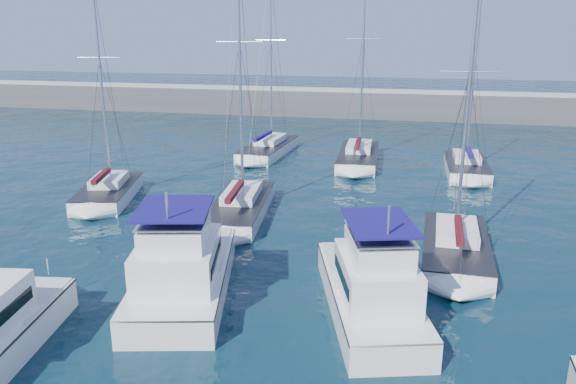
% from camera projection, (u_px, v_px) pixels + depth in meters
% --- Properties ---
extents(ground, '(220.00, 220.00, 0.00)m').
position_uv_depth(ground, '(286.00, 302.00, 23.50)').
color(ground, black).
rests_on(ground, ground).
extents(breakwater, '(160.00, 6.00, 4.45)m').
position_uv_depth(breakwater, '(374.00, 108.00, 71.90)').
color(breakwater, '#424244').
rests_on(breakwater, ground).
extents(motor_yacht_port_inner, '(5.71, 9.91, 4.69)m').
position_uv_depth(motor_yacht_port_inner, '(182.00, 272.00, 23.68)').
color(motor_yacht_port_inner, silver).
rests_on(motor_yacht_port_inner, ground).
extents(motor_yacht_stbd_inner, '(5.47, 9.48, 4.69)m').
position_uv_depth(motor_yacht_stbd_inner, '(371.00, 290.00, 22.07)').
color(motor_yacht_stbd_inner, silver).
rests_on(motor_yacht_stbd_inner, ground).
extents(sailboat_mid_a, '(4.75, 7.79, 14.72)m').
position_uv_depth(sailboat_mid_a, '(108.00, 192.00, 37.26)').
color(sailboat_mid_a, silver).
rests_on(sailboat_mid_a, ground).
extents(sailboat_mid_b, '(3.99, 9.32, 16.45)m').
position_uv_depth(sailboat_mid_b, '(240.00, 207.00, 34.20)').
color(sailboat_mid_b, silver).
rests_on(sailboat_mid_b, ground).
extents(sailboat_mid_d, '(3.47, 8.40, 14.47)m').
position_uv_depth(sailboat_mid_d, '(456.00, 248.00, 27.91)').
color(sailboat_mid_d, white).
rests_on(sailboat_mid_d, ground).
extents(sailboat_back_a, '(3.69, 9.56, 15.97)m').
position_uv_depth(sailboat_back_a, '(269.00, 148.00, 50.57)').
color(sailboat_back_a, white).
rests_on(sailboat_back_a, ground).
extents(sailboat_back_b, '(3.50, 9.73, 16.24)m').
position_uv_depth(sailboat_back_b, '(358.00, 156.00, 47.54)').
color(sailboat_back_b, white).
rests_on(sailboat_back_b, ground).
extents(sailboat_back_c, '(3.11, 7.71, 14.23)m').
position_uv_depth(sailboat_back_c, '(466.00, 167.00, 43.93)').
color(sailboat_back_c, silver).
rests_on(sailboat_back_c, ground).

